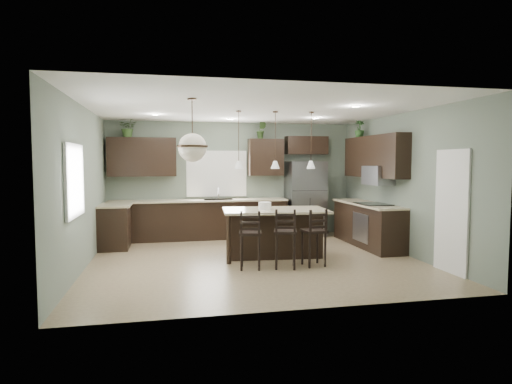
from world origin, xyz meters
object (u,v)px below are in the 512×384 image
object	(u,v)px
refrigerator	(305,199)
bar_stool_center	(285,238)
plant_back_left	(128,128)
bar_stool_right	(314,237)
bar_stool_left	(250,240)
kitchen_island	(275,233)
serving_dish	(265,206)

from	to	relation	value
refrigerator	bar_stool_center	world-z (taller)	refrigerator
bar_stool_center	plant_back_left	size ratio (longest dim) A/B	2.33
bar_stool_right	plant_back_left	world-z (taller)	plant_back_left
bar_stool_left	bar_stool_right	xyz separation A→B (m)	(1.13, -0.02, 0.00)
bar_stool_left	kitchen_island	bearing A→B (deg)	64.35
refrigerator	kitchen_island	bearing A→B (deg)	-121.46
refrigerator	bar_stool_center	bearing A→B (deg)	-114.03
refrigerator	serving_dish	bearing A→B (deg)	-125.36
kitchen_island	plant_back_left	distance (m)	4.29
bar_stool_center	bar_stool_right	world-z (taller)	bar_stool_center
bar_stool_center	plant_back_left	xyz separation A→B (m)	(-2.84, 3.25, 2.10)
bar_stool_left	serving_dish	bearing A→B (deg)	74.25
serving_dish	bar_stool_center	xyz separation A→B (m)	(0.15, -0.93, -0.47)
refrigerator	bar_stool_right	world-z (taller)	refrigerator
kitchen_island	serving_dish	xyz separation A→B (m)	(-0.20, 0.02, 0.53)
kitchen_island	bar_stool_right	world-z (taller)	bar_stool_right
bar_stool_left	plant_back_left	size ratio (longest dim) A/B	2.28
kitchen_island	bar_stool_left	distance (m)	1.07
plant_back_left	bar_stool_center	bearing A→B (deg)	-48.82
kitchen_island	bar_stool_right	distance (m)	0.99
bar_stool_left	plant_back_left	world-z (taller)	plant_back_left
bar_stool_right	bar_stool_center	bearing A→B (deg)	178.49
refrigerator	bar_stool_left	distance (m)	3.63
refrigerator	serving_dish	size ratio (longest dim) A/B	7.71
serving_dish	bar_stool_right	size ratio (longest dim) A/B	0.24
bar_stool_left	bar_stool_right	bearing A→B (deg)	10.96
plant_back_left	bar_stool_left	bearing A→B (deg)	-54.87
kitchen_island	serving_dish	bearing A→B (deg)	-180.00
refrigerator	bar_stool_right	distance (m)	3.17
serving_dish	bar_stool_left	xyz separation A→B (m)	(-0.45, -0.87, -0.49)
refrigerator	bar_stool_right	size ratio (longest dim) A/B	1.81
kitchen_island	serving_dish	distance (m)	0.57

